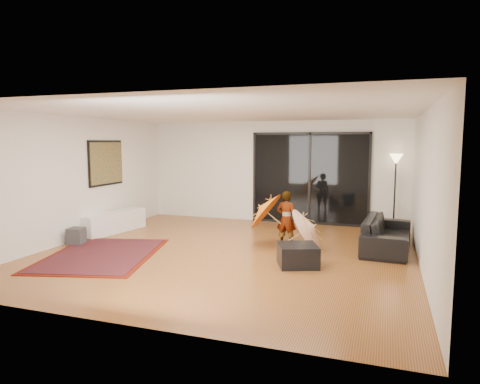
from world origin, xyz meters
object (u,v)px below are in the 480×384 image
at_px(child, 286,219).
at_px(sofa, 387,233).
at_px(media_console, 114,222).
at_px(ottoman, 298,255).

bearing_deg(child, sofa, -162.53).
xyz_separation_m(media_console, child, (4.22, -0.04, 0.33)).
bearing_deg(media_console, sofa, 14.05).
bearing_deg(sofa, ottoman, 143.87).
distance_m(media_console, sofa, 6.21).
bearing_deg(child, media_console, 4.08).
bearing_deg(ottoman, sofa, 50.08).
bearing_deg(ottoman, child, 111.24).
xyz_separation_m(sofa, ottoman, (-1.47, -1.76, -0.13)).
bearing_deg(sofa, child, 106.70).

